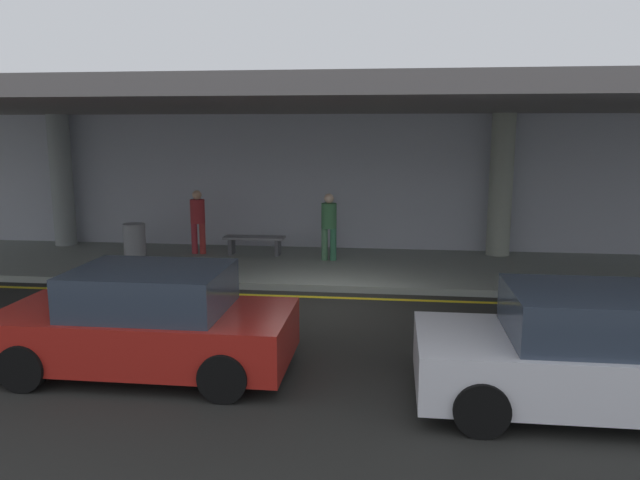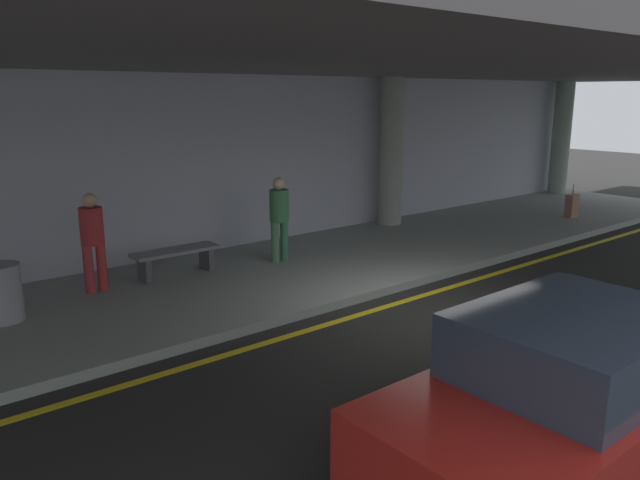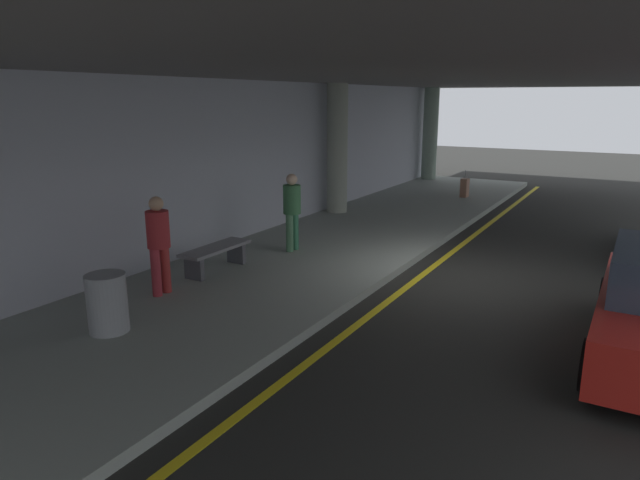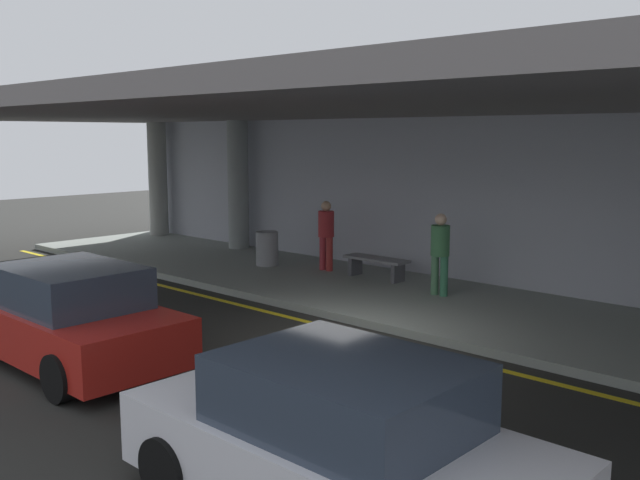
{
  "view_description": "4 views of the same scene",
  "coord_description": "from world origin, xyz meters",
  "px_view_note": "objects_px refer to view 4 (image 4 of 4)",
  "views": [
    {
      "loc": [
        1.26,
        -11.47,
        3.4
      ],
      "look_at": [
        -0.37,
        2.07,
        0.93
      ],
      "focal_mm": 34.42,
      "sensor_mm": 36.0,
      "label": 1
    },
    {
      "loc": [
        -7.15,
        -6.09,
        3.4
      ],
      "look_at": [
        -0.16,
        2.47,
        0.76
      ],
      "focal_mm": 34.44,
      "sensor_mm": 36.0,
      "label": 2
    },
    {
      "loc": [
        -10.43,
        -2.95,
        3.4
      ],
      "look_at": [
        -1.83,
        1.98,
        0.9
      ],
      "focal_mm": 31.8,
      "sensor_mm": 36.0,
      "label": 3
    },
    {
      "loc": [
        7.55,
        -8.45,
        3.4
      ],
      "look_at": [
        -1.94,
        1.7,
        1.33
      ],
      "focal_mm": 39.76,
      "sensor_mm": 36.0,
      "label": 4
    }
  ],
  "objects_px": {
    "trash_bin_steel": "(267,248)",
    "bench_metal": "(376,263)",
    "support_column_far_left": "(158,179)",
    "person_waiting_for_ride": "(440,249)",
    "car_red": "(69,318)",
    "traveler_with_luggage": "(326,231)",
    "support_column_left_mid": "(238,185)",
    "car_white": "(339,444)"
  },
  "relations": [
    {
      "from": "support_column_far_left",
      "to": "car_red",
      "type": "distance_m",
      "value": 12.94
    },
    {
      "from": "support_column_left_mid",
      "to": "bench_metal",
      "type": "xyz_separation_m",
      "value": [
        5.67,
        -0.76,
        -1.47
      ]
    },
    {
      "from": "support_column_left_mid",
      "to": "car_red",
      "type": "bearing_deg",
      "value": -54.76
    },
    {
      "from": "bench_metal",
      "to": "person_waiting_for_ride",
      "type": "bearing_deg",
      "value": -12.91
    },
    {
      "from": "support_column_left_mid",
      "to": "traveler_with_luggage",
      "type": "distance_m",
      "value": 4.34
    },
    {
      "from": "car_white",
      "to": "trash_bin_steel",
      "type": "distance_m",
      "value": 11.72
    },
    {
      "from": "traveler_with_luggage",
      "to": "person_waiting_for_ride",
      "type": "xyz_separation_m",
      "value": [
        3.5,
        -0.4,
        0.0
      ]
    },
    {
      "from": "car_red",
      "to": "person_waiting_for_ride",
      "type": "distance_m",
      "value": 7.31
    },
    {
      "from": "trash_bin_steel",
      "to": "bench_metal",
      "type": "bearing_deg",
      "value": 10.59
    },
    {
      "from": "traveler_with_luggage",
      "to": "bench_metal",
      "type": "distance_m",
      "value": 1.62
    },
    {
      "from": "support_column_far_left",
      "to": "support_column_left_mid",
      "type": "distance_m",
      "value": 4.0
    },
    {
      "from": "car_red",
      "to": "trash_bin_steel",
      "type": "distance_m",
      "value": 7.68
    },
    {
      "from": "car_white",
      "to": "traveler_with_luggage",
      "type": "distance_m",
      "value": 10.95
    },
    {
      "from": "support_column_far_left",
      "to": "bench_metal",
      "type": "xyz_separation_m",
      "value": [
        9.67,
        -0.76,
        -1.47
      ]
    },
    {
      "from": "traveler_with_luggage",
      "to": "trash_bin_steel",
      "type": "height_order",
      "value": "traveler_with_luggage"
    },
    {
      "from": "support_column_left_mid",
      "to": "trash_bin_steel",
      "type": "xyz_separation_m",
      "value": [
        2.63,
        -1.32,
        -1.4
      ]
    },
    {
      "from": "support_column_left_mid",
      "to": "car_white",
      "type": "relative_size",
      "value": 0.89
    },
    {
      "from": "car_white",
      "to": "bench_metal",
      "type": "distance_m",
      "value": 10.03
    },
    {
      "from": "car_red",
      "to": "traveler_with_luggage",
      "type": "relative_size",
      "value": 2.44
    },
    {
      "from": "support_column_left_mid",
      "to": "car_red",
      "type": "relative_size",
      "value": 0.89
    },
    {
      "from": "car_red",
      "to": "bench_metal",
      "type": "xyz_separation_m",
      "value": [
        -0.19,
        7.53,
        -0.21
      ]
    },
    {
      "from": "car_white",
      "to": "traveler_with_luggage",
      "type": "relative_size",
      "value": 2.44
    },
    {
      "from": "bench_metal",
      "to": "trash_bin_steel",
      "type": "bearing_deg",
      "value": -169.41
    },
    {
      "from": "support_column_far_left",
      "to": "car_red",
      "type": "height_order",
      "value": "support_column_far_left"
    },
    {
      "from": "car_red",
      "to": "person_waiting_for_ride",
      "type": "relative_size",
      "value": 2.44
    },
    {
      "from": "person_waiting_for_ride",
      "to": "support_column_far_left",
      "type": "bearing_deg",
      "value": -10.96
    },
    {
      "from": "traveler_with_luggage",
      "to": "trash_bin_steel",
      "type": "bearing_deg",
      "value": 111.29
    },
    {
      "from": "support_column_far_left",
      "to": "person_waiting_for_ride",
      "type": "bearing_deg",
      "value": -5.95
    },
    {
      "from": "support_column_far_left",
      "to": "bench_metal",
      "type": "relative_size",
      "value": 2.28
    },
    {
      "from": "support_column_left_mid",
      "to": "trash_bin_steel",
      "type": "distance_m",
      "value": 3.26
    },
    {
      "from": "bench_metal",
      "to": "trash_bin_steel",
      "type": "height_order",
      "value": "trash_bin_steel"
    },
    {
      "from": "traveler_with_luggage",
      "to": "person_waiting_for_ride",
      "type": "bearing_deg",
      "value": -93.47
    },
    {
      "from": "person_waiting_for_ride",
      "to": "car_white",
      "type": "bearing_deg",
      "value": 112.7
    },
    {
      "from": "car_red",
      "to": "car_white",
      "type": "xyz_separation_m",
      "value": [
        5.8,
        -0.51,
        0.0
      ]
    },
    {
      "from": "traveler_with_luggage",
      "to": "bench_metal",
      "type": "relative_size",
      "value": 1.05
    },
    {
      "from": "traveler_with_luggage",
      "to": "car_white",
      "type": "bearing_deg",
      "value": -133.78
    },
    {
      "from": "support_column_far_left",
      "to": "trash_bin_steel",
      "type": "height_order",
      "value": "support_column_far_left"
    },
    {
      "from": "support_column_left_mid",
      "to": "car_white",
      "type": "xyz_separation_m",
      "value": [
        11.66,
        -8.8,
        -1.26
      ]
    },
    {
      "from": "person_waiting_for_ride",
      "to": "car_red",
      "type": "bearing_deg",
      "value": 70.55
    },
    {
      "from": "car_red",
      "to": "person_waiting_for_ride",
      "type": "xyz_separation_m",
      "value": [
        1.82,
        7.07,
        0.4
      ]
    },
    {
      "from": "car_white",
      "to": "trash_bin_steel",
      "type": "relative_size",
      "value": 4.82
    },
    {
      "from": "traveler_with_luggage",
      "to": "trash_bin_steel",
      "type": "distance_m",
      "value": 1.71
    }
  ]
}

